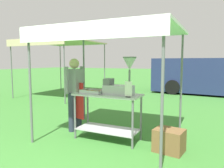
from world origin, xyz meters
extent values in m
plane|color=#3D7F33|center=(0.00, 6.00, 0.00)|extent=(70.00, 70.00, 0.00)
cylinder|color=slate|center=(-1.15, 0.12, 1.06)|extent=(0.04, 0.04, 2.11)
cylinder|color=slate|center=(1.31, 0.12, 1.06)|extent=(0.04, 0.04, 2.11)
cylinder|color=slate|center=(-1.15, 1.96, 1.06)|extent=(0.04, 0.04, 2.11)
cylinder|color=slate|center=(1.31, 1.96, 1.06)|extent=(0.04, 0.04, 2.11)
cube|color=white|center=(0.08, 1.04, 2.14)|extent=(2.67, 2.04, 0.05)
cube|color=white|center=(0.08, 0.03, 2.00)|extent=(2.67, 0.02, 0.24)
cube|color=#B7B7BC|center=(0.08, 0.89, 0.90)|extent=(1.32, 0.58, 0.04)
cube|color=#B7B7BC|center=(0.08, 0.89, 0.20)|extent=(1.22, 0.53, 0.02)
cylinder|color=slate|center=(-0.53, 0.65, 0.44)|extent=(0.04, 0.04, 0.88)
cylinder|color=slate|center=(0.69, 0.65, 0.44)|extent=(0.04, 0.04, 0.88)
cylinder|color=slate|center=(-0.53, 1.13, 0.44)|extent=(0.04, 0.04, 0.88)
cylinder|color=slate|center=(0.69, 1.13, 0.44)|extent=(0.04, 0.04, 0.88)
cube|color=#B7B7BC|center=(-0.21, 0.83, 0.92)|extent=(0.46, 0.33, 0.01)
cube|color=#B7B7BC|center=(-0.21, 0.67, 0.96)|extent=(0.46, 0.01, 0.06)
cube|color=#B7B7BC|center=(-0.21, 0.99, 0.96)|extent=(0.46, 0.01, 0.06)
cube|color=#B7B7BC|center=(-0.44, 0.83, 0.96)|extent=(0.01, 0.33, 0.06)
cube|color=#B7B7BC|center=(0.01, 0.83, 0.96)|extent=(0.01, 0.33, 0.06)
torus|color=gold|center=(-0.06, 0.87, 0.94)|extent=(0.11, 0.11, 0.03)
torus|color=gold|center=(-0.33, 0.81, 0.94)|extent=(0.11, 0.11, 0.03)
torus|color=gold|center=(-0.21, 0.75, 0.94)|extent=(0.11, 0.11, 0.03)
torus|color=gold|center=(-0.38, 0.89, 0.94)|extent=(0.11, 0.11, 0.03)
torus|color=gold|center=(-0.27, 0.85, 0.94)|extent=(0.09, 0.09, 0.03)
torus|color=gold|center=(-0.11, 0.93, 0.94)|extent=(0.12, 0.12, 0.03)
torus|color=gold|center=(-0.30, 0.92, 0.94)|extent=(0.10, 0.10, 0.03)
torus|color=gold|center=(-0.10, 0.74, 0.94)|extent=(0.12, 0.12, 0.03)
torus|color=gold|center=(-0.20, 0.88, 0.94)|extent=(0.12, 0.12, 0.03)
torus|color=gold|center=(-0.33, 0.73, 0.94)|extent=(0.12, 0.12, 0.03)
cube|color=#B7B7BC|center=(0.32, 0.88, 1.01)|extent=(0.56, 0.28, 0.18)
cube|color=slate|center=(0.11, 0.88, 1.16)|extent=(0.14, 0.22, 0.12)
cylinder|color=slate|center=(0.54, 0.88, 1.25)|extent=(0.04, 0.04, 0.30)
cone|color=#B7B7BC|center=(0.54, 0.88, 1.50)|extent=(0.24, 0.24, 0.21)
cylinder|color=slate|center=(0.54, 0.88, 1.62)|extent=(0.25, 0.25, 0.02)
cube|color=black|center=(0.60, 0.67, 0.93)|extent=(0.08, 0.05, 0.02)
cube|color=white|center=(0.60, 0.67, 1.07)|extent=(0.13, 0.01, 0.26)
cylinder|color=#2D3347|center=(-0.81, 1.19, 0.43)|extent=(0.14, 0.14, 0.86)
cylinder|color=#2D3347|center=(-0.87, 0.99, 0.43)|extent=(0.14, 0.14, 0.86)
cube|color=gray|center=(-0.84, 1.09, 1.12)|extent=(0.39, 0.30, 0.52)
cube|color=red|center=(-0.72, 1.06, 0.69)|extent=(0.31, 0.10, 0.80)
cylinder|color=gray|center=(-0.78, 1.30, 1.15)|extent=(0.11, 0.11, 0.58)
cylinder|color=gray|center=(-0.90, 0.88, 1.15)|extent=(0.11, 0.11, 0.58)
sphere|color=#DBB28E|center=(-0.84, 1.09, 1.50)|extent=(0.22, 0.22, 0.22)
cube|color=brown|center=(1.30, 0.81, 0.20)|extent=(0.54, 0.45, 0.39)
cube|color=navy|center=(1.99, 8.29, 0.89)|extent=(5.73, 2.29, 1.60)
cylinder|color=black|center=(0.32, 9.34, 0.34)|extent=(0.70, 0.29, 0.68)
cylinder|color=black|center=(0.19, 7.49, 0.34)|extent=(0.70, 0.29, 0.68)
cylinder|color=slate|center=(-5.68, 3.48, 1.19)|extent=(0.04, 0.04, 2.38)
cylinder|color=slate|center=(-2.97, 3.48, 1.19)|extent=(0.04, 0.04, 2.38)
cylinder|color=slate|center=(-5.68, 6.63, 1.19)|extent=(0.04, 0.04, 2.38)
cylinder|color=slate|center=(-2.97, 6.63, 1.19)|extent=(0.04, 0.04, 2.38)
cube|color=#CCB78E|center=(-4.32, 5.06, 2.40)|extent=(2.91, 3.36, 0.05)
cube|color=#CCB78E|center=(-4.32, 3.39, 2.27)|extent=(2.91, 0.02, 0.24)
camera|label=1|loc=(1.96, -2.86, 1.55)|focal=34.78mm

